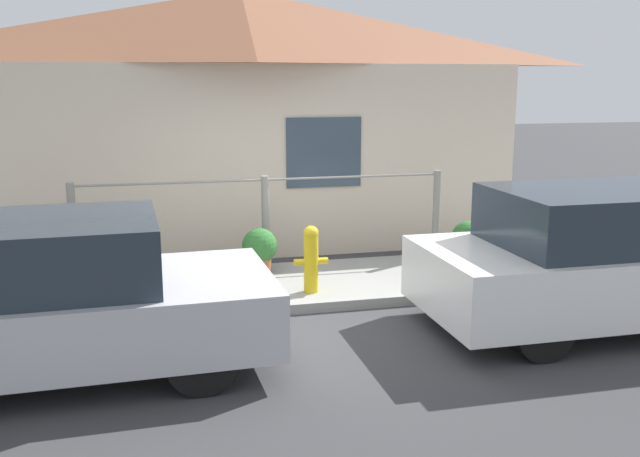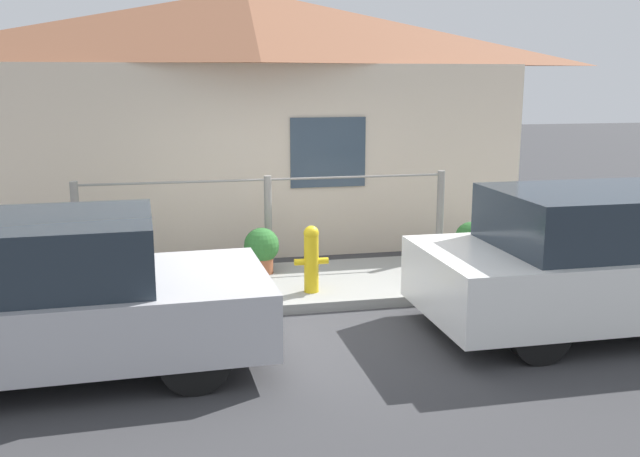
% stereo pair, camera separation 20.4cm
% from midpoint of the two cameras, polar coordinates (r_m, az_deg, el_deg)
% --- Properties ---
extents(ground_plane, '(60.00, 60.00, 0.00)m').
position_cam_midpoint_polar(ground_plane, '(7.94, -1.57, -6.93)').
color(ground_plane, '#38383A').
extents(sidewalk, '(24.00, 1.84, 0.12)m').
position_cam_midpoint_polar(sidewalk, '(8.79, -2.71, -4.67)').
color(sidewalk, gray).
rests_on(sidewalk, ground_plane).
extents(house, '(8.44, 2.23, 3.86)m').
position_cam_midpoint_polar(house, '(11.03, -5.23, 14.60)').
color(house, beige).
rests_on(house, ground_plane).
extents(fence, '(4.90, 0.10, 1.21)m').
position_cam_midpoint_polar(fence, '(9.36, -3.55, 0.91)').
color(fence, gray).
rests_on(fence, sidewalk).
extents(car_left, '(3.86, 1.86, 1.40)m').
position_cam_midpoint_polar(car_left, '(6.67, -20.32, -5.17)').
color(car_left, '#B7B7BC').
rests_on(car_left, ground_plane).
extents(car_right, '(4.10, 1.75, 1.46)m').
position_cam_midpoint_polar(car_right, '(8.04, 23.02, -2.34)').
color(car_right, white).
rests_on(car_right, ground_plane).
extents(fire_hydrant, '(0.40, 0.18, 0.79)m').
position_cam_midpoint_polar(fire_hydrant, '(8.27, 0.01, -2.34)').
color(fire_hydrant, yellow).
rests_on(fire_hydrant, sidewalk).
extents(potted_plant_near_hydrant, '(0.45, 0.45, 0.59)m').
position_cam_midpoint_polar(potted_plant_near_hydrant, '(9.10, -4.05, -1.61)').
color(potted_plant_near_hydrant, '#9E5638').
rests_on(potted_plant_near_hydrant, sidewalk).
extents(potted_plant_by_fence, '(0.58, 0.58, 0.68)m').
position_cam_midpoint_polar(potted_plant_by_fence, '(8.71, -15.10, -2.24)').
color(potted_plant_by_fence, '#9E5638').
rests_on(potted_plant_by_fence, sidewalk).
extents(potted_plant_corner, '(0.42, 0.42, 0.58)m').
position_cam_midpoint_polar(potted_plant_corner, '(9.71, 12.57, -0.90)').
color(potted_plant_corner, slate).
rests_on(potted_plant_corner, sidewalk).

